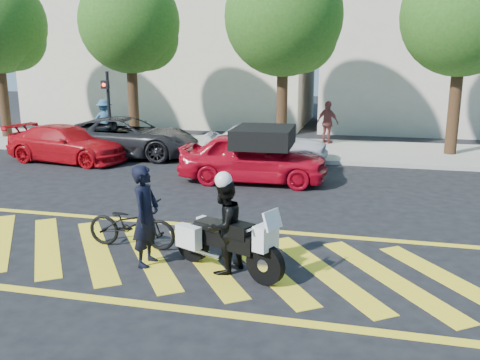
% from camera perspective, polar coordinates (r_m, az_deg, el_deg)
% --- Properties ---
extents(ground, '(90.00, 90.00, 0.00)m').
position_cam_1_polar(ground, '(9.72, -6.94, -8.64)').
color(ground, black).
rests_on(ground, ground).
extents(sidewalk, '(60.00, 5.00, 0.15)m').
position_cam_1_polar(sidewalk, '(20.97, 4.64, 3.53)').
color(sidewalk, '#9E998E').
rests_on(sidewalk, ground).
extents(crosswalk, '(12.33, 4.00, 0.01)m').
position_cam_1_polar(crosswalk, '(9.73, -7.15, -8.59)').
color(crosswalk, yellow).
rests_on(crosswalk, ground).
extents(building_left, '(16.00, 8.00, 10.00)m').
position_cam_1_polar(building_left, '(31.52, -7.46, 15.70)').
color(building_left, beige).
rests_on(building_left, ground).
extents(tree_far_left, '(4.40, 4.40, 7.41)m').
position_cam_1_polar(tree_far_left, '(26.11, -25.37, 15.21)').
color(tree_far_left, black).
rests_on(tree_far_left, ground).
extents(tree_left, '(4.20, 4.20, 7.26)m').
position_cam_1_polar(tree_left, '(22.67, -11.90, 16.51)').
color(tree_left, black).
rests_on(tree_left, ground).
extents(tree_center, '(4.60, 4.60, 7.56)m').
position_cam_1_polar(tree_center, '(20.77, 5.30, 17.33)').
color(tree_center, black).
rests_on(tree_center, ground).
extents(tree_right, '(4.40, 4.40, 7.41)m').
position_cam_1_polar(tree_right, '(20.80, 24.05, 16.14)').
color(tree_right, black).
rests_on(tree_right, ground).
extents(signal_pole, '(0.28, 0.43, 3.20)m').
position_cam_1_polar(signal_pole, '(20.68, -14.60, 8.17)').
color(signal_pole, black).
rests_on(signal_pole, ground).
extents(officer_bike, '(0.45, 0.68, 1.83)m').
position_cam_1_polar(officer_bike, '(9.20, -10.53, -3.98)').
color(officer_bike, black).
rests_on(officer_bike, ground).
extents(bicycle, '(1.83, 0.66, 0.96)m').
position_cam_1_polar(bicycle, '(10.23, -12.07, -4.86)').
color(bicycle, black).
rests_on(bicycle, ground).
extents(police_motorcycle, '(2.19, 1.29, 1.03)m').
position_cam_1_polar(police_motorcycle, '(8.87, -1.67, -6.85)').
color(police_motorcycle, black).
rests_on(police_motorcycle, ground).
extents(officer_moto, '(0.90, 0.99, 1.66)m').
position_cam_1_polar(officer_moto, '(8.77, -1.83, -5.23)').
color(officer_moto, black).
rests_on(officer_moto, ground).
extents(red_convertible, '(4.51, 1.95, 1.52)m').
position_cam_1_polar(red_convertible, '(15.31, 1.49, 2.54)').
color(red_convertible, '#B9081C').
rests_on(red_convertible, ground).
extents(parked_left, '(4.77, 2.40, 1.33)m').
position_cam_1_polar(parked_left, '(19.51, -18.83, 3.88)').
color(parked_left, '#B40B13').
rests_on(parked_left, ground).
extents(parked_mid_left, '(5.64, 2.94, 1.52)m').
position_cam_1_polar(parked_mid_left, '(19.88, -12.58, 4.71)').
color(parked_mid_left, black).
rests_on(parked_mid_left, ground).
extents(parked_mid_right, '(4.56, 2.22, 1.50)m').
position_cam_1_polar(parked_mid_right, '(18.15, 2.94, 4.19)').
color(parked_mid_right, silver).
rests_on(parked_mid_right, ground).
extents(pedestrian_left, '(1.34, 1.00, 1.84)m').
position_cam_1_polar(pedestrian_left, '(22.82, -14.93, 6.45)').
color(pedestrian_left, '#2C587B').
rests_on(pedestrian_left, sidewalk).
extents(pedestrian_right, '(1.13, 0.93, 1.79)m').
position_cam_1_polar(pedestrian_right, '(22.02, 9.83, 6.40)').
color(pedestrian_right, brown).
rests_on(pedestrian_right, sidewalk).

